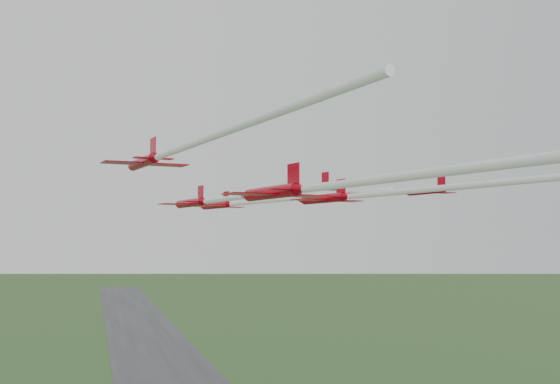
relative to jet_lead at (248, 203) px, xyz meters
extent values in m
cube|color=#323234|center=(4.25, 190.14, -53.71)|extent=(38.00, 900.00, 0.04)
cylinder|color=#C00011|center=(-3.13, 10.33, 0.03)|extent=(3.46, 8.31, 1.08)
cone|color=#C00011|center=(-4.60, 15.18, 0.03)|extent=(1.55, 2.01, 1.08)
cone|color=#C00011|center=(-1.75, 5.77, 0.03)|extent=(1.28, 1.41, 0.98)
ellipsoid|color=black|center=(-3.70, 12.21, 0.42)|extent=(0.67, 1.01, 0.31)
cube|color=#C00011|center=(-2.90, 9.58, -0.22)|extent=(9.02, 4.96, 0.10)
cube|color=#C00011|center=(-2.02, 6.66, 0.03)|extent=(4.11, 2.27, 0.08)
cube|color=#C00011|center=(-2.08, 6.85, 1.11)|extent=(0.61, 1.72, 1.97)
cylinder|color=silver|center=(3.85, -12.71, -0.02)|extent=(11.45, 36.10, 0.59)
cylinder|color=#C00011|center=(-9.67, -7.88, -0.60)|extent=(3.00, 8.49, 1.10)
cone|color=#C00011|center=(-10.84, -2.89, -0.60)|extent=(1.48, 1.99, 1.10)
cone|color=#C00011|center=(-8.56, -12.58, -0.60)|extent=(1.24, 1.39, 1.00)
ellipsoid|color=black|center=(-10.12, -5.94, -0.20)|extent=(0.62, 1.02, 0.32)
cube|color=#C00011|center=(-9.48, -8.66, -0.85)|extent=(9.12, 4.52, 0.10)
cube|color=#C00011|center=(-8.78, -11.66, -0.60)|extent=(4.15, 2.07, 0.08)
cube|color=#C00011|center=(-8.82, -11.47, 0.50)|extent=(0.51, 1.77, 1.99)
cylinder|color=silver|center=(-4.68, -29.13, -0.65)|extent=(8.10, 32.17, 0.60)
cylinder|color=#C00011|center=(8.93, -3.01, 2.18)|extent=(3.21, 8.16, 1.06)
cone|color=#C00011|center=(7.61, 1.77, 2.18)|extent=(1.48, 1.95, 1.06)
cone|color=#C00011|center=(10.18, -7.50, 2.18)|extent=(1.24, 1.37, 0.96)
ellipsoid|color=black|center=(8.42, -1.15, 2.56)|extent=(0.63, 0.99, 0.31)
cube|color=#C00011|center=(9.14, -3.75, 1.94)|extent=(8.83, 4.67, 0.10)
cube|color=#C00011|center=(9.93, -6.62, 2.18)|extent=(4.02, 2.14, 0.08)
cube|color=#C00011|center=(9.88, -6.44, 3.24)|extent=(0.56, 1.69, 1.92)
cylinder|color=silver|center=(15.16, -25.47, 2.13)|extent=(10.24, 35.07, 0.58)
cylinder|color=#C00011|center=(-17.29, -27.59, 2.56)|extent=(2.71, 8.51, 1.09)
cone|color=#C00011|center=(-18.28, -22.56, 2.56)|extent=(1.42, 1.97, 1.09)
cone|color=#C00011|center=(-16.36, -32.32, 2.56)|extent=(1.21, 1.36, 0.99)
ellipsoid|color=black|center=(-17.68, -25.64, 2.96)|extent=(0.59, 1.01, 0.32)
cube|color=#C00011|center=(-17.14, -28.37, 2.32)|extent=(9.09, 4.23, 0.10)
cube|color=#C00011|center=(-16.54, -31.40, 2.56)|extent=(4.14, 1.94, 0.08)
cube|color=#C00011|center=(-16.58, -31.20, 3.66)|extent=(0.44, 1.78, 1.99)
cylinder|color=silver|center=(-12.47, -52.03, 2.51)|extent=(8.14, 38.45, 0.60)
cylinder|color=#C00011|center=(4.92, -20.49, -0.50)|extent=(3.23, 8.56, 1.11)
cone|color=#C00011|center=(3.61, -15.47, -0.50)|extent=(1.53, 2.03, 1.11)
cone|color=#C00011|center=(6.16, -25.21, -0.50)|extent=(1.28, 1.42, 1.01)
ellipsoid|color=black|center=(4.41, -18.54, -0.10)|extent=(0.65, 1.03, 0.32)
cube|color=#C00011|center=(5.13, -21.27, -0.76)|extent=(9.23, 4.77, 0.10)
cube|color=#C00011|center=(5.91, -24.29, -0.50)|extent=(4.20, 2.19, 0.08)
cube|color=#C00011|center=(5.86, -24.09, 0.60)|extent=(0.56, 1.78, 2.01)
cylinder|color=silver|center=(10.93, -43.49, -0.55)|extent=(9.85, 35.64, 0.60)
cylinder|color=#C00011|center=(23.43, -11.01, 1.41)|extent=(2.57, 7.64, 0.98)
cone|color=#C00011|center=(22.45, -6.50, 1.41)|extent=(1.30, 1.78, 0.98)
cone|color=#C00011|center=(24.35, -15.25, 1.41)|extent=(1.10, 1.24, 0.90)
ellipsoid|color=black|center=(23.05, -9.26, 1.77)|extent=(0.55, 0.91, 0.29)
cube|color=#C00011|center=(23.58, -11.71, 1.19)|extent=(8.19, 3.94, 0.09)
cube|color=#C00011|center=(24.17, -14.42, 1.41)|extent=(3.73, 1.81, 0.07)
cube|color=#C00011|center=(24.13, -14.25, 2.39)|extent=(0.43, 1.59, 1.79)
cylinder|color=#C00011|center=(-6.13, -38.20, -1.11)|extent=(3.42, 9.53, 1.23)
cone|color=#C00011|center=(-7.48, -32.60, -1.11)|extent=(1.67, 2.24, 1.23)
cone|color=#C00011|center=(-4.86, -43.47, -1.11)|extent=(1.40, 1.57, 1.12)
ellipsoid|color=black|center=(-6.65, -36.03, -0.66)|extent=(0.70, 1.14, 0.36)
cube|color=#C00011|center=(-5.92, -39.07, -1.39)|extent=(10.24, 5.13, 0.11)
cube|color=#C00011|center=(-5.11, -42.44, -1.11)|extent=(4.66, 2.35, 0.09)
cube|color=#C00011|center=(-5.16, -42.22, 0.12)|extent=(0.58, 1.98, 2.24)
cylinder|color=silver|center=(-0.82, -60.26, -1.17)|extent=(8.44, 32.54, 0.67)
camera|label=1|loc=(-22.21, -101.53, -5.54)|focal=45.00mm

